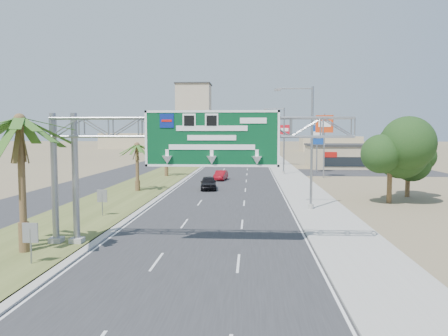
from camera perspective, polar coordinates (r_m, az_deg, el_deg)
ground at (r=15.27m, az=-6.94°, el=-19.84°), size 600.00×600.00×0.00m
road at (r=123.85m, az=2.33°, el=1.73°), size 12.00×300.00×0.02m
sidewalk_right at (r=123.96m, az=6.27°, el=1.73°), size 4.00×300.00×0.10m
median_grass at (r=124.45m, az=-2.28°, el=1.77°), size 7.00×300.00×0.12m
opposing_road at (r=125.36m, az=-5.46°, el=1.75°), size 8.00×300.00×0.02m
sign_gantry at (r=23.87m, az=-5.26°, el=4.00°), size 16.75×1.24×7.50m
palm_near at (r=24.66m, az=-25.14°, el=5.63°), size 5.70×5.70×8.35m
palm_row_b at (r=47.25m, az=-11.30°, el=2.84°), size 3.99×3.99×5.95m
palm_row_c at (r=62.83m, az=-7.57°, el=4.02°), size 3.99×3.99×6.75m
palm_row_d at (r=80.59m, az=-5.10°, el=3.28°), size 3.99×3.99×5.45m
palm_row_e at (r=99.40m, az=-3.46°, el=3.94°), size 3.99×3.99×6.15m
palm_row_f at (r=124.26m, az=-2.05°, el=3.91°), size 3.99×3.99×5.75m
streetlight_near at (r=36.01m, az=11.06°, el=1.98°), size 3.27×0.44×10.00m
streetlight_mid at (r=65.85m, az=7.65°, el=3.20°), size 3.27×0.44×10.00m
streetlight_far at (r=101.78m, az=6.20°, el=3.71°), size 3.27×0.44×10.00m
signal_mast at (r=85.68m, az=5.27°, el=3.65°), size 10.28×0.71×8.00m
store_building at (r=82.10m, az=17.21°, el=1.43°), size 18.00×10.00×4.00m
oak_near at (r=41.60m, az=20.91°, el=1.88°), size 4.50×4.50×6.80m
oak_far at (r=46.37m, az=22.95°, el=1.19°), size 3.50×3.50×5.60m
median_signback_a at (r=22.76m, az=-23.96°, el=-8.11°), size 0.75×0.08×2.08m
median_signback_b at (r=33.89m, az=-15.63°, el=-3.78°), size 0.75×0.08×2.08m
tower_distant at (r=266.15m, az=-3.97°, el=7.05°), size 20.00×16.00×35.00m
building_distant_left at (r=180.09m, az=-11.81°, el=3.50°), size 24.00×14.00×6.00m
building_distant_right at (r=156.13m, az=13.66°, el=3.12°), size 20.00×12.00×5.00m
car_left_lane at (r=48.43m, az=-2.05°, el=-1.97°), size 2.16×4.48×1.47m
car_mid_lane at (r=57.97m, az=-0.42°, el=-0.98°), size 1.79×3.98×1.27m
car_right_lane at (r=91.40m, az=3.68°, el=1.08°), size 2.73×4.87×1.28m
car_far at (r=102.77m, az=0.88°, el=1.50°), size 2.37×4.78×1.33m
pole_sign_red_near at (r=62.21m, az=12.98°, el=5.17°), size 2.37×1.04×8.92m
pole_sign_blue at (r=70.49m, az=12.06°, el=4.02°), size 2.02×0.75×7.66m
pole_sign_red_far at (r=84.79m, az=7.90°, el=4.58°), size 2.14×1.13×7.98m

